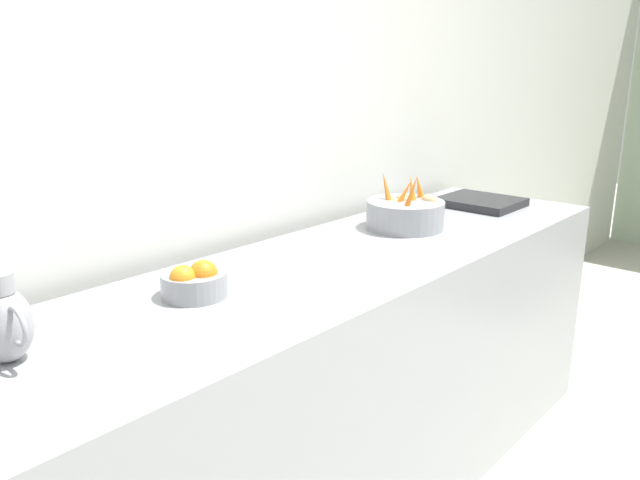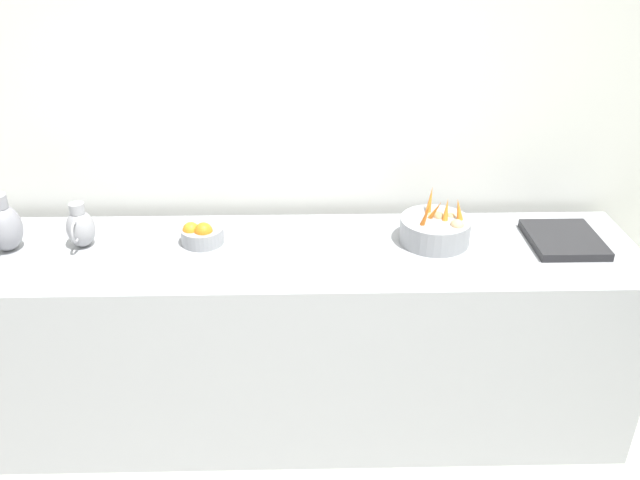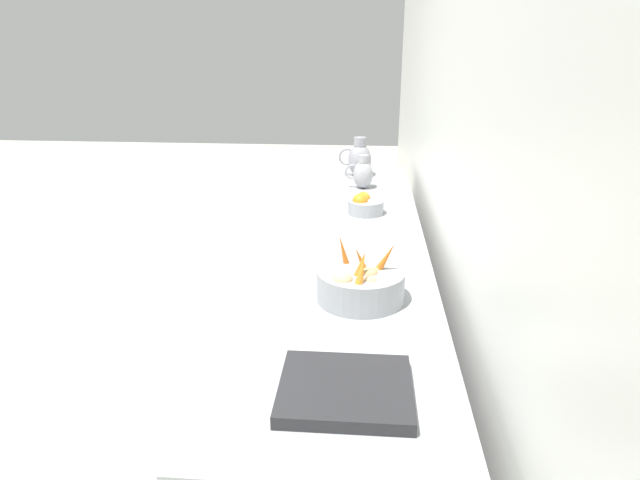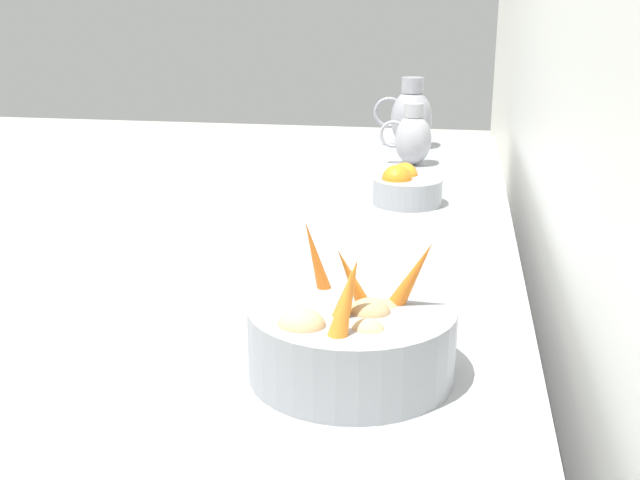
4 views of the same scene
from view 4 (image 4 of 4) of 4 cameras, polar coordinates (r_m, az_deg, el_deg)
name	(u,v)px [view 4 (image 4 of 4)]	position (r m, az deg, el deg)	size (l,w,h in m)	color
prep_counter	(356,431)	(1.98, 2.64, -13.55)	(0.70, 3.00, 0.94)	#9EA0A5
vegetable_colander	(351,338)	(1.18, 2.27, -7.06)	(0.31, 0.31, 0.23)	gray
orange_bowl	(405,188)	(2.15, 6.15, 3.75)	(0.19, 0.19, 0.11)	gray
metal_pitcher_tall	(411,116)	(2.95, 6.53, 8.83)	(0.21, 0.15, 0.25)	gray
metal_pitcher_short	(412,137)	(2.64, 6.65, 7.33)	(0.17, 0.12, 0.20)	#939399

